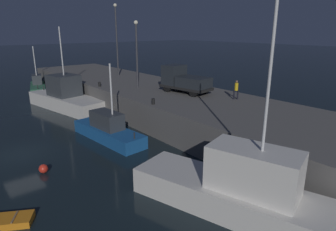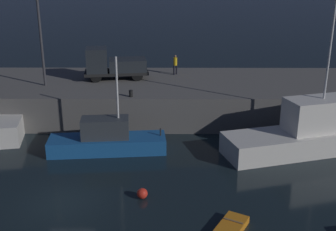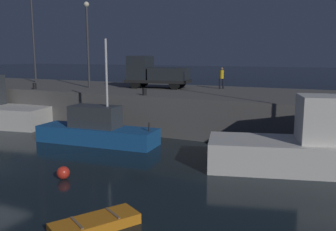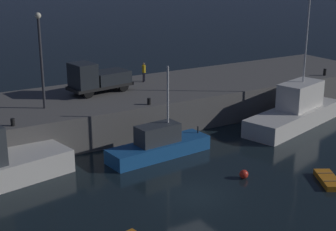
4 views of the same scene
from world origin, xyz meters
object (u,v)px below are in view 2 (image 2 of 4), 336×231
rowboat_blue_far (228,231)px  lamp_post_east (40,33)px  fishing_boat_white (107,140)px  bollard_central (131,93)px  utility_truck (113,64)px  mooring_buoy_mid (142,193)px  dockworker (175,63)px  fishing_boat_blue (308,133)px

rowboat_blue_far → lamp_post_east: 21.30m
fishing_boat_white → bollard_central: (1.29, 3.69, 2.07)m
lamp_post_east → utility_truck: 6.21m
fishing_boat_white → lamp_post_east: (-5.75, 6.79, 5.94)m
rowboat_blue_far → bollard_central: bollard_central is taller
lamp_post_east → bollard_central: bearing=-23.8°
mooring_buoy_mid → lamp_post_east: size_ratio=0.08×
mooring_buoy_mid → lamp_post_east: 16.64m
dockworker → mooring_buoy_mid: bearing=-96.4°
fishing_boat_blue → mooring_buoy_mid: bearing=-149.2°
fishing_boat_blue → lamp_post_east: fishing_boat_blue is taller
fishing_boat_blue → rowboat_blue_far: (-6.36, -9.35, -1.07)m
mooring_buoy_mid → lamp_post_east: bearing=123.4°
fishing_boat_blue → rowboat_blue_far: 11.36m
mooring_buoy_mid → utility_truck: bearing=102.6°
rowboat_blue_far → bollard_central: (-5.46, 12.83, 2.73)m
utility_truck → bollard_central: (1.96, -5.21, -1.00)m
fishing_boat_blue → rowboat_blue_far: size_ratio=3.87×
fishing_boat_white → fishing_boat_blue: bearing=0.9°
bollard_central → fishing_boat_white: bearing=-109.3°
mooring_buoy_mid → dockworker: (1.87, 16.53, 3.35)m
lamp_post_east → utility_truck: lamp_post_east is taller
rowboat_blue_far → utility_truck: (-7.41, 18.03, 3.72)m
bollard_central → mooring_buoy_mid: bearing=-81.9°
rowboat_blue_far → dockworker: size_ratio=1.67×
fishing_boat_blue → mooring_buoy_mid: (-10.44, -6.21, -0.95)m
mooring_buoy_mid → dockworker: 16.96m
utility_truck → dockworker: size_ratio=3.18×
fishing_boat_white → rowboat_blue_far: size_ratio=2.69×
rowboat_blue_far → utility_truck: 19.85m
utility_truck → mooring_buoy_mid: bearing=-77.4°
rowboat_blue_far → utility_truck: utility_truck is taller
fishing_boat_blue → rowboat_blue_far: bearing=-124.2°
dockworker → bollard_central: 7.61m
fishing_boat_white → bollard_central: 4.42m
utility_truck → fishing_boat_white: bearing=-85.7°
fishing_boat_blue → fishing_boat_white: (-13.12, -0.21, -0.41)m
fishing_boat_blue → lamp_post_east: (-18.87, 6.58, 5.53)m
fishing_boat_white → rowboat_blue_far: (6.75, -9.14, -0.66)m
utility_truck → fishing_boat_blue: bearing=-32.2°
rowboat_blue_far → mooring_buoy_mid: bearing=142.4°
fishing_boat_white → utility_truck: bearing=94.3°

